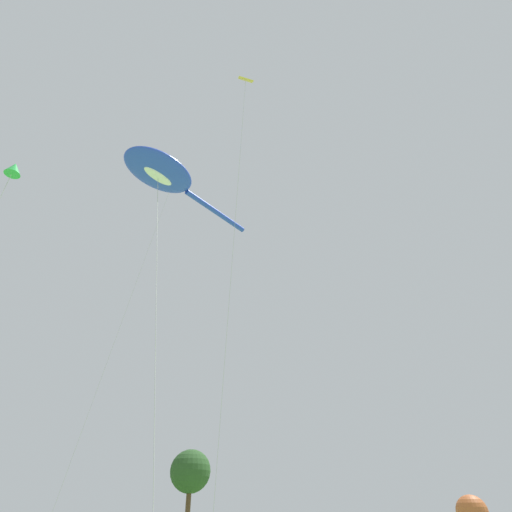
# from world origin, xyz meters

# --- Properties ---
(big_show_kite) EXTENTS (9.12, 6.76, 18.01)m
(big_show_kite) POSITION_xyz_m (2.00, 18.57, 17.57)
(big_show_kite) COLOR blue
(big_show_kite) RESTS_ON ground
(small_kite_stunt_black) EXTENTS (4.12, 3.73, 25.92)m
(small_kite_stunt_black) POSITION_xyz_m (7.29, 26.62, 25.23)
(small_kite_stunt_black) COLOR yellow
(small_kite_stunt_black) RESTS_ON ground
(small_kite_streamer_purple) EXTENTS (2.85, 4.85, 24.56)m
(small_kite_streamer_purple) POSITION_xyz_m (4.89, 15.29, 22.19)
(small_kite_streamer_purple) COLOR yellow
(small_kite_streamer_purple) RESTS_ON ground
(small_kite_tiny_distant) EXTENTS (0.93, 2.61, 11.85)m
(small_kite_tiny_distant) POSITION_xyz_m (-4.98, 15.54, 11.48)
(small_kite_tiny_distant) COLOR green
(small_kite_tiny_distant) RESTS_ON ground
(tree_oak_left) EXTENTS (4.56, 4.56, 8.72)m
(tree_oak_left) POSITION_xyz_m (25.65, 47.58, 6.38)
(tree_oak_left) COLOR #513823
(tree_oak_left) RESTS_ON ground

